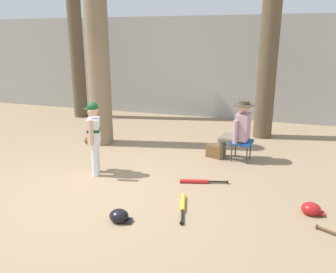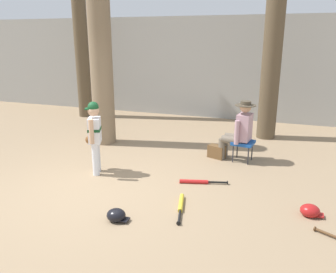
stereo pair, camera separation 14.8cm
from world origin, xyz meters
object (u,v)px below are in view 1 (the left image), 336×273
(batting_helmet_black, at_px, (119,216))
(seated_spectator, at_px, (237,129))
(handbag_beside_stool, at_px, (215,151))
(tree_behind_spectator, at_px, (270,37))
(young_ballplayer, at_px, (94,134))
(tree_far_left, at_px, (74,14))
(batting_helmet_red, at_px, (311,209))
(tree_near_player, at_px, (98,49))
(bat_red_barrel, at_px, (198,181))
(folding_stool, at_px, (242,143))
(bat_yellow_trainer, at_px, (183,205))

(batting_helmet_black, bearing_deg, seated_spectator, 67.85)
(handbag_beside_stool, bearing_deg, tree_behind_spectator, 66.03)
(seated_spectator, distance_m, handbag_beside_stool, 0.66)
(young_ballplayer, distance_m, batting_helmet_black, 1.90)
(tree_behind_spectator, distance_m, young_ballplayer, 4.62)
(batting_helmet_black, bearing_deg, tree_far_left, 125.97)
(seated_spectator, bearing_deg, batting_helmet_black, -112.15)
(tree_far_left, distance_m, batting_helmet_red, 8.21)
(tree_near_player, xyz_separation_m, seated_spectator, (3.09, -0.19, -1.47))
(bat_red_barrel, bearing_deg, folding_stool, 67.67)
(young_ballplayer, height_order, bat_yellow_trainer, young_ballplayer)
(tree_behind_spectator, relative_size, bat_yellow_trainer, 6.58)
(seated_spectator, distance_m, tree_far_left, 6.09)
(handbag_beside_stool, bearing_deg, bat_red_barrel, -91.48)
(young_ballplayer, bearing_deg, batting_helmet_black, -50.75)
(tree_behind_spectator, relative_size, seated_spectator, 4.46)
(young_ballplayer, relative_size, tree_far_left, 0.20)
(folding_stool, xyz_separation_m, seated_spectator, (-0.10, 0.01, 0.28))
(young_ballplayer, distance_m, batting_helmet_red, 3.66)
(tree_behind_spectator, relative_size, young_ballplayer, 4.11)
(folding_stool, distance_m, bat_red_barrel, 1.50)
(bat_yellow_trainer, bearing_deg, seated_spectator, 78.06)
(batting_helmet_red, bearing_deg, seated_spectator, 123.89)
(bat_red_barrel, bearing_deg, young_ballplayer, -175.48)
(tree_far_left, xyz_separation_m, bat_red_barrel, (4.59, -3.81, -2.97))
(young_ballplayer, distance_m, bat_yellow_trainer, 2.10)
(tree_behind_spectator, bearing_deg, batting_helmet_black, -108.42)
(tree_far_left, distance_m, bat_red_barrel, 6.67)
(bat_red_barrel, relative_size, bat_yellow_trainer, 0.97)
(handbag_beside_stool, relative_size, batting_helmet_black, 1.11)
(tree_far_left, height_order, bat_yellow_trainer, tree_far_left)
(folding_stool, bearing_deg, handbag_beside_stool, 178.49)
(seated_spectator, relative_size, bat_yellow_trainer, 1.47)
(bat_yellow_trainer, height_order, batting_helmet_black, batting_helmet_black)
(tree_behind_spectator, bearing_deg, seated_spectator, -102.30)
(young_ballplayer, bearing_deg, batting_helmet_red, -6.12)
(tree_far_left, bearing_deg, folding_stool, -25.59)
(bat_yellow_trainer, bearing_deg, tree_behind_spectator, 77.90)
(young_ballplayer, bearing_deg, tree_far_left, 124.75)
(tree_behind_spectator, xyz_separation_m, bat_yellow_trainer, (-0.88, -4.10, -2.34))
(tree_far_left, bearing_deg, tree_behind_spectator, -6.20)
(tree_near_player, height_order, batting_helmet_red, tree_near_player)
(bat_yellow_trainer, bearing_deg, folding_stool, 75.62)
(tree_near_player, xyz_separation_m, batting_helmet_black, (1.91, -3.08, -2.04))
(seated_spectator, relative_size, bat_red_barrel, 1.51)
(bat_red_barrel, xyz_separation_m, batting_helmet_red, (1.73, -0.53, 0.04))
(handbag_beside_stool, xyz_separation_m, bat_red_barrel, (-0.04, -1.36, -0.10))
(bat_red_barrel, bearing_deg, seated_spectator, 71.48)
(tree_behind_spectator, distance_m, seated_spectator, 2.57)
(tree_near_player, relative_size, folding_stool, 11.06)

